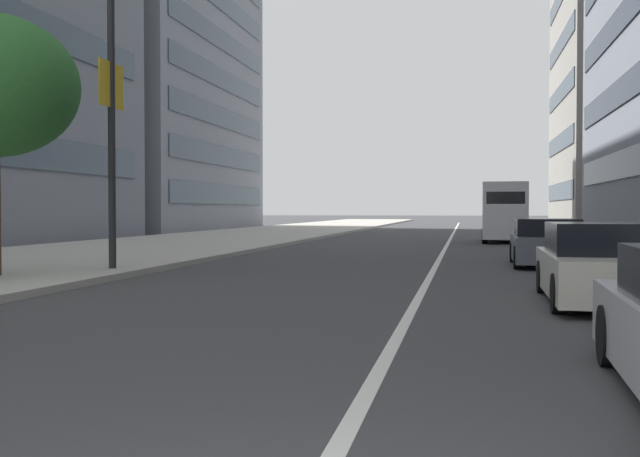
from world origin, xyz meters
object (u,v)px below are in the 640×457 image
Objects in this scene: car_mid_block_traffic at (602,266)px; street_lamp_with_banners at (122,66)px; car_far_down_avenue at (546,243)px; delivery_van_ahead at (504,211)px.

car_mid_block_traffic is 0.54× the size of street_lamp_with_banners.
car_far_down_avenue is 0.72× the size of delivery_van_ahead.
car_mid_block_traffic is 8.70m from car_far_down_avenue.
car_mid_block_traffic reaches higher than car_far_down_avenue.
delivery_van_ahead is 0.70× the size of street_lamp_with_banners.
car_far_down_avenue is at bearing -64.73° from street_lamp_with_banners.
car_far_down_avenue is 0.51× the size of street_lamp_with_banners.
delivery_van_ahead is (15.71, 0.40, 0.89)m from car_far_down_avenue.
car_mid_block_traffic is at bearing -109.70° from street_lamp_with_banners.
street_lamp_with_banners is at bearing 116.35° from car_far_down_avenue.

